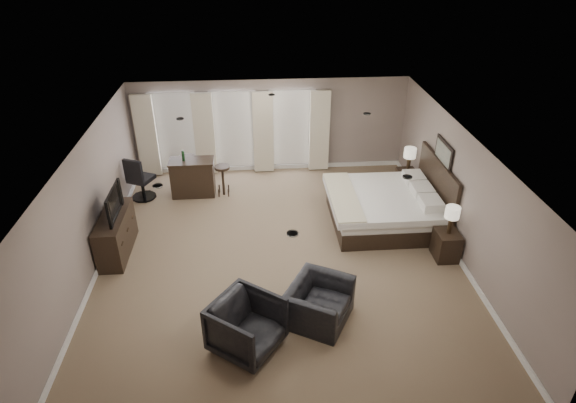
{
  "coord_description": "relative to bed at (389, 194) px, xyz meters",
  "views": [
    {
      "loc": [
        -0.46,
        -8.28,
        6.14
      ],
      "look_at": [
        0.2,
        0.4,
        1.1
      ],
      "focal_mm": 30.0,
      "sensor_mm": 36.0,
      "label": 1
    }
  ],
  "objects": [
    {
      "name": "wall_art",
      "position": [
        1.12,
        0.0,
        0.97
      ],
      "size": [
        0.04,
        0.96,
        0.56
      ],
      "primitive_type": "cube",
      "color": "slate",
      "rests_on": "room"
    },
    {
      "name": "room",
      "position": [
        -2.58,
        -1.14,
        0.52
      ],
      "size": [
        7.6,
        8.6,
        2.64
      ],
      "color": "brown",
      "rests_on": "ground"
    },
    {
      "name": "lamp_near",
      "position": [
        0.89,
        -1.45,
        0.15
      ],
      "size": [
        0.3,
        0.3,
        0.61
      ],
      "primitive_type": "cube",
      "color": "beige",
      "rests_on": "nightstand_near"
    },
    {
      "name": "window_bay",
      "position": [
        -3.58,
        2.96,
        0.43
      ],
      "size": [
        5.25,
        0.2,
        2.3
      ],
      "color": "silver",
      "rests_on": "room"
    },
    {
      "name": "armchair_near",
      "position": [
        -2.01,
        -3.07,
        -0.28
      ],
      "size": [
        1.19,
        1.34,
        0.99
      ],
      "primitive_type": "imported",
      "rotation": [
        0.0,
        0.0,
        1.06
      ],
      "color": "black",
      "rests_on": "ground"
    },
    {
      "name": "bar_counter",
      "position": [
        -4.65,
        1.72,
        -0.28
      ],
      "size": [
        1.13,
        0.59,
        0.98
      ],
      "primitive_type": "cube",
      "color": "black",
      "rests_on": "ground"
    },
    {
      "name": "tv",
      "position": [
        -6.03,
        -0.74,
        0.21
      ],
      "size": [
        0.61,
        1.06,
        0.14
      ],
      "primitive_type": "imported",
      "rotation": [
        0.0,
        0.0,
        1.57
      ],
      "color": "black",
      "rests_on": "dresser"
    },
    {
      "name": "dresser",
      "position": [
        -6.03,
        -0.74,
        -0.32
      ],
      "size": [
        0.51,
        1.57,
        0.91
      ],
      "primitive_type": "cube",
      "color": "black",
      "rests_on": "ground"
    },
    {
      "name": "lamp_far",
      "position": [
        0.89,
        1.45,
        0.15
      ],
      "size": [
        0.31,
        0.31,
        0.64
      ],
      "primitive_type": "cube",
      "color": "beige",
      "rests_on": "nightstand_far"
    },
    {
      "name": "nightstand_near",
      "position": [
        0.89,
        -1.45,
        -0.47
      ],
      "size": [
        0.46,
        0.57,
        0.62
      ],
      "primitive_type": "cube",
      "color": "black",
      "rests_on": "ground"
    },
    {
      "name": "bar_stool_right",
      "position": [
        -3.88,
        1.65,
        -0.37
      ],
      "size": [
        0.48,
        0.48,
        0.82
      ],
      "primitive_type": "cube",
      "rotation": [
        0.0,
        0.0,
        0.27
      ],
      "color": "black",
      "rests_on": "ground"
    },
    {
      "name": "bed",
      "position": [
        0.0,
        0.0,
        0.0
      ],
      "size": [
        2.44,
        2.33,
        1.55
      ],
      "primitive_type": "cube",
      "color": "silver",
      "rests_on": "ground"
    },
    {
      "name": "desk_chair",
      "position": [
        -5.92,
        1.63,
        -0.19
      ],
      "size": [
        0.79,
        0.79,
        1.17
      ],
      "primitive_type": "cube",
      "rotation": [
        0.0,
        0.0,
        2.71
      ],
      "color": "black",
      "rests_on": "ground"
    },
    {
      "name": "nightstand_far",
      "position": [
        0.89,
        1.45,
        -0.47
      ],
      "size": [
        0.45,
        0.55,
        0.6
      ],
      "primitive_type": "cube",
      "color": "black",
      "rests_on": "ground"
    },
    {
      "name": "bar_stool_left",
      "position": [
        -4.83,
        2.3,
        -0.36
      ],
      "size": [
        0.49,
        0.49,
        0.84
      ],
      "primitive_type": "cube",
      "rotation": [
        0.0,
        0.0,
        0.27
      ],
      "color": "black",
      "rests_on": "ground"
    },
    {
      "name": "armchair_far",
      "position": [
        -3.27,
        -3.65,
        -0.26
      ],
      "size": [
        1.36,
        1.37,
        1.04
      ],
      "primitive_type": "imported",
      "rotation": [
        0.0,
        0.0,
        0.93
      ],
      "color": "black",
      "rests_on": "ground"
    }
  ]
}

